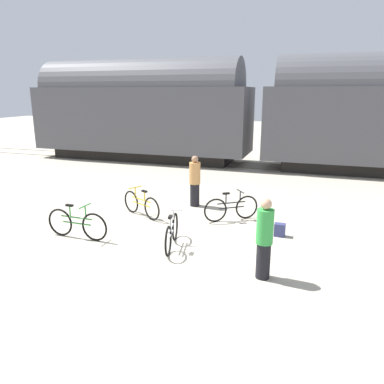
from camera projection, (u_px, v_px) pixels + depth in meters
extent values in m
plane|color=#B2A893|center=(183.00, 248.00, 9.06)|extent=(80.00, 80.00, 0.00)
cube|color=black|center=(142.00, 154.00, 20.86)|extent=(9.91, 2.30, 0.55)
cube|color=#4C4C51|center=(141.00, 119.00, 20.35)|extent=(11.80, 3.06, 3.32)
cylinder|color=#4C4C51|center=(140.00, 87.00, 19.92)|extent=(10.86, 2.91, 2.91)
cube|color=#4C4238|center=(253.00, 168.00, 18.33)|extent=(36.44, 0.07, 0.01)
cube|color=#4C4238|center=(258.00, 163.00, 19.64)|extent=(36.44, 0.07, 0.01)
torus|color=black|center=(175.00, 227.00, 9.45)|extent=(0.19, 0.71, 0.71)
torus|color=black|center=(168.00, 241.00, 8.53)|extent=(0.19, 0.71, 0.71)
cylinder|color=silver|center=(172.00, 226.00, 8.94)|extent=(0.21, 0.83, 0.04)
cylinder|color=silver|center=(172.00, 232.00, 8.98)|extent=(0.19, 0.75, 0.04)
cylinder|color=silver|center=(170.00, 223.00, 8.75)|extent=(0.04, 0.04, 0.30)
cube|color=black|center=(170.00, 217.00, 8.71)|extent=(0.12, 0.21, 0.05)
cylinder|color=silver|center=(173.00, 216.00, 9.15)|extent=(0.04, 0.04, 0.33)
cylinder|color=silver|center=(173.00, 210.00, 9.11)|extent=(0.46, 0.13, 0.03)
torus|color=black|center=(94.00, 227.00, 9.38)|extent=(0.74, 0.07, 0.74)
torus|color=black|center=(60.00, 222.00, 9.73)|extent=(0.74, 0.07, 0.74)
cylinder|color=#338C38|center=(76.00, 218.00, 9.51)|extent=(0.92, 0.06, 0.04)
cylinder|color=#338C38|center=(77.00, 223.00, 9.55)|extent=(0.84, 0.06, 0.04)
cylinder|color=#338C38|center=(70.00, 211.00, 9.53)|extent=(0.04, 0.04, 0.31)
cube|color=black|center=(69.00, 205.00, 9.49)|extent=(0.20, 0.09, 0.05)
cylinder|color=#338C38|center=(85.00, 212.00, 9.37)|extent=(0.04, 0.04, 0.34)
cylinder|color=#338C38|center=(85.00, 206.00, 9.32)|extent=(0.04, 0.46, 0.03)
torus|color=black|center=(131.00, 202.00, 11.61)|extent=(0.64, 0.36, 0.70)
torus|color=black|center=(152.00, 209.00, 10.91)|extent=(0.64, 0.36, 0.70)
cylinder|color=gold|center=(141.00, 199.00, 11.21)|extent=(0.82, 0.44, 0.04)
cylinder|color=gold|center=(141.00, 204.00, 11.25)|extent=(0.74, 0.40, 0.04)
cylinder|color=gold|center=(145.00, 196.00, 11.05)|extent=(0.04, 0.04, 0.29)
cube|color=black|center=(144.00, 191.00, 11.02)|extent=(0.21, 0.16, 0.05)
cylinder|color=gold|center=(135.00, 193.00, 11.37)|extent=(0.04, 0.04, 0.32)
cylinder|color=gold|center=(135.00, 187.00, 11.32)|extent=(0.24, 0.42, 0.03)
torus|color=black|center=(247.00, 207.00, 11.05)|extent=(0.60, 0.46, 0.70)
torus|color=black|center=(215.00, 210.00, 10.75)|extent=(0.60, 0.46, 0.70)
cylinder|color=black|center=(231.00, 203.00, 10.85)|extent=(0.72, 0.55, 0.04)
cylinder|color=black|center=(231.00, 208.00, 10.89)|extent=(0.66, 0.50, 0.04)
cylinder|color=black|center=(226.00, 198.00, 10.76)|extent=(0.04, 0.04, 0.29)
cube|color=black|center=(226.00, 193.00, 10.73)|extent=(0.21, 0.18, 0.05)
cylinder|color=black|center=(240.00, 197.00, 10.89)|extent=(0.04, 0.04, 0.33)
cylinder|color=black|center=(240.00, 191.00, 10.85)|extent=(0.30, 0.39, 0.03)
cylinder|color=black|center=(195.00, 195.00, 12.29)|extent=(0.31, 0.31, 0.75)
cylinder|color=tan|center=(195.00, 173.00, 12.10)|extent=(0.36, 0.36, 0.70)
sphere|color=#A37556|center=(195.00, 159.00, 11.98)|extent=(0.22, 0.22, 0.22)
cylinder|color=black|center=(263.00, 260.00, 7.51)|extent=(0.29, 0.29, 0.75)
cylinder|color=green|center=(265.00, 227.00, 7.32)|extent=(0.34, 0.34, 0.70)
sphere|color=tan|center=(266.00, 204.00, 7.20)|extent=(0.22, 0.22, 0.22)
cube|color=navy|center=(280.00, 230.00, 9.75)|extent=(0.28, 0.20, 0.34)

